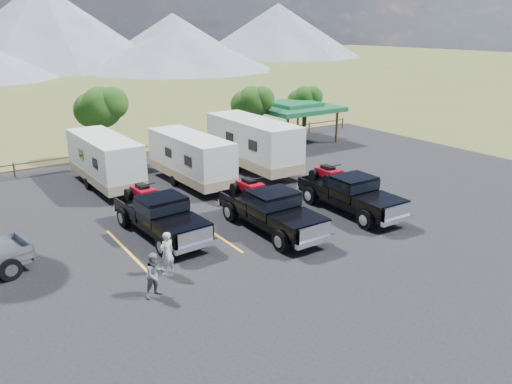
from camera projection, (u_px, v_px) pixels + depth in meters
ground at (298, 253)px, 21.15m from camera, size 320.00×320.00×0.00m
asphalt_lot at (259, 229)px, 23.50m from camera, size 44.00×34.00×0.04m
stall_lines at (247, 222)px, 24.27m from camera, size 12.12×5.50×0.01m
tree_ne_a at (252, 103)px, 38.15m from camera, size 3.11×2.92×4.76m
tree_ne_b at (305, 100)px, 42.23m from camera, size 2.77×2.59×4.27m
tree_north at (101, 108)px, 33.78m from camera, size 3.46×3.24×5.25m
rail_fence at (162, 148)px, 36.54m from camera, size 36.12×0.12×1.00m
pavilion at (294, 107)px, 40.50m from camera, size 6.20×6.20×3.22m
rig_left at (160, 214)px, 22.57m from camera, size 2.50×6.42×2.11m
rig_center at (270, 208)px, 23.13m from camera, size 2.31×6.50×2.17m
rig_right at (349, 192)px, 25.42m from camera, size 2.38×6.48×2.15m
trailer_left at (105, 161)px, 29.07m from camera, size 2.42×8.71×3.03m
trailer_center at (191, 159)px, 29.58m from camera, size 2.45×8.59×2.99m
trailer_right at (253, 144)px, 32.25m from camera, size 2.64×9.73×3.39m
person_a at (167, 253)px, 18.98m from camera, size 0.72×0.56×1.75m
person_b at (155, 275)px, 17.46m from camera, size 0.90×0.76×1.66m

